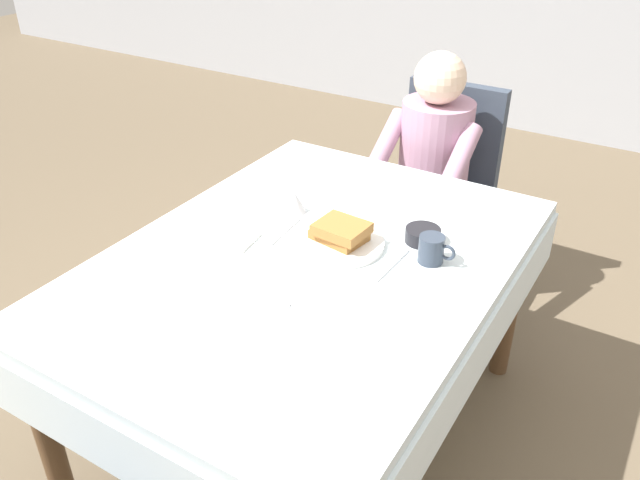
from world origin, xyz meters
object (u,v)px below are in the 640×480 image
at_px(diner_person, 431,160).
at_px(spoon_near_edge, 264,300).
at_px(chair_diner, 442,176).
at_px(syrup_pitcher, 295,202).
at_px(dining_table_main, 308,281).
at_px(cup_coffee, 432,249).
at_px(breakfast_stack, 341,232).
at_px(plate_breakfast, 339,243).
at_px(fork_left_of_plate, 284,231).
at_px(bowl_butter, 423,235).
at_px(knife_right_of_plate, 392,265).

relative_size(diner_person, spoon_near_edge, 7.47).
bearing_deg(chair_diner, syrup_pitcher, 80.23).
distance_m(dining_table_main, diner_person, 1.01).
height_order(dining_table_main, cup_coffee, cup_coffee).
relative_size(breakfast_stack, cup_coffee, 1.58).
xyz_separation_m(breakfast_stack, cup_coffee, (0.28, 0.05, -0.00)).
xyz_separation_m(breakfast_stack, spoon_near_edge, (-0.03, -0.36, -0.04)).
height_order(plate_breakfast, cup_coffee, cup_coffee).
relative_size(dining_table_main, syrup_pitcher, 19.05).
height_order(breakfast_stack, fork_left_of_plate, breakfast_stack).
height_order(diner_person, cup_coffee, diner_person).
distance_m(chair_diner, bowl_butter, 0.98).
xyz_separation_m(diner_person, spoon_near_edge, (0.05, -1.26, 0.07)).
bearing_deg(knife_right_of_plate, dining_table_main, 111.77).
xyz_separation_m(chair_diner, breakfast_stack, (0.08, -1.06, 0.26)).
relative_size(dining_table_main, knife_right_of_plate, 7.62).
bearing_deg(diner_person, dining_table_main, 91.56).
bearing_deg(syrup_pitcher, chair_diner, 80.23).
relative_size(diner_person, breakfast_stack, 6.27).
bearing_deg(cup_coffee, breakfast_stack, -168.86).
bearing_deg(plate_breakfast, knife_right_of_plate, -6.01).
height_order(chair_diner, breakfast_stack, chair_diner).
relative_size(chair_diner, syrup_pitcher, 11.62).
bearing_deg(plate_breakfast, bowl_butter, 36.76).
bearing_deg(chair_diner, dining_table_main, 91.35).
xyz_separation_m(cup_coffee, spoon_near_edge, (-0.31, -0.42, -0.04)).
bearing_deg(spoon_near_edge, cup_coffee, 43.07).
bearing_deg(bowl_butter, chair_diner, 107.39).
bearing_deg(breakfast_stack, plate_breakfast, -93.47).
xyz_separation_m(plate_breakfast, knife_right_of_plate, (0.19, -0.02, -0.01)).
bearing_deg(fork_left_of_plate, spoon_near_edge, -158.84).
xyz_separation_m(plate_breakfast, cup_coffee, (0.28, 0.06, 0.03)).
xyz_separation_m(chair_diner, syrup_pitcher, (-0.16, -0.95, 0.25)).
bearing_deg(plate_breakfast, fork_left_of_plate, -173.99).
bearing_deg(diner_person, bowl_butter, 110.71).
relative_size(chair_diner, plate_breakfast, 3.32).
bearing_deg(diner_person, spoon_near_edge, 92.12).
distance_m(diner_person, syrup_pitcher, 0.82).
relative_size(plate_breakfast, breakfast_stack, 1.57).
xyz_separation_m(diner_person, syrup_pitcher, (-0.16, -0.79, 0.11)).
distance_m(diner_person, spoon_near_edge, 1.27).
bearing_deg(syrup_pitcher, breakfast_stack, -24.10).
bearing_deg(breakfast_stack, fork_left_of_plate, -171.99).
height_order(dining_table_main, knife_right_of_plate, knife_right_of_plate).
bearing_deg(diner_person, syrup_pitcher, 78.36).
relative_size(dining_table_main, spoon_near_edge, 10.16).
bearing_deg(fork_left_of_plate, knife_right_of_plate, -94.59).
bearing_deg(syrup_pitcher, fork_left_of_plate, -70.15).
distance_m(diner_person, knife_right_of_plate, 0.97).
bearing_deg(syrup_pitcher, knife_right_of_plate, -17.32).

